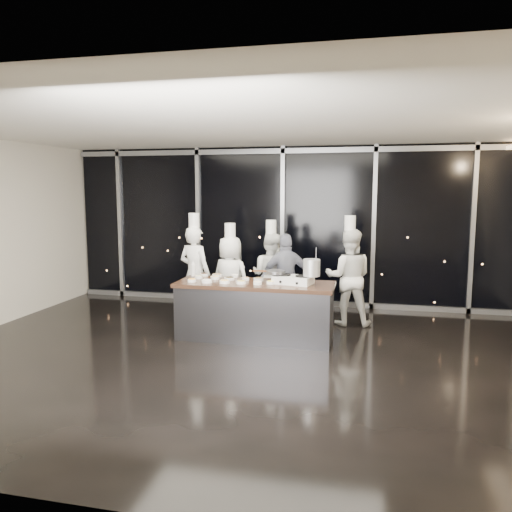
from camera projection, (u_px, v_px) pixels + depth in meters
The scene contains 14 objects.
ground at pixel (241, 357), 7.03m from camera, with size 9.00×9.00×0.00m, color black.
room_shell at pixel (253, 197), 6.69m from camera, with size 9.02×7.02×3.21m.
window_wall at pixel (283, 226), 10.13m from camera, with size 8.90×0.11×3.20m.
demo_counter at pixel (255, 310), 7.84m from camera, with size 2.46×0.86×0.90m.
stove at pixel (293, 280), 7.67m from camera, with size 0.64×0.47×0.14m.
frying_pan at pixel (275, 272), 7.77m from camera, with size 0.53×0.35×0.05m.
stock_pot at pixel (312, 268), 7.53m from camera, with size 0.26×0.26×0.26m, color silver.
prep_bowls at pixel (227, 279), 7.94m from camera, with size 1.38×0.71×0.05m.
squeeze_bottle at pixel (193, 269), 8.34m from camera, with size 0.07×0.07×0.26m.
chef_far_left at pixel (195, 272), 8.91m from camera, with size 0.71×0.57×1.93m.
chef_left at pixel (230, 278), 8.87m from camera, with size 0.86×0.68×1.76m.
chef_center at pixel (271, 275), 9.11m from camera, with size 0.90×0.78×1.80m.
guest at pixel (286, 278), 8.77m from camera, with size 1.00×0.69×1.58m.
chef_right at pixel (349, 277), 8.62m from camera, with size 0.85×0.68×1.90m.
Camera 1 is at (1.73, -6.56, 2.34)m, focal length 35.00 mm.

